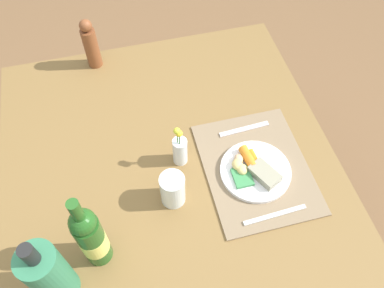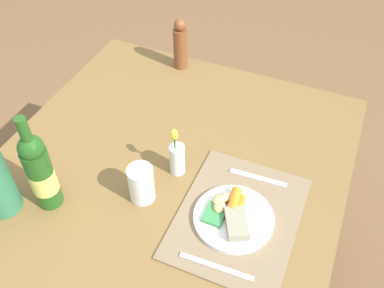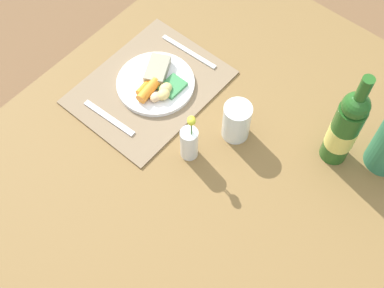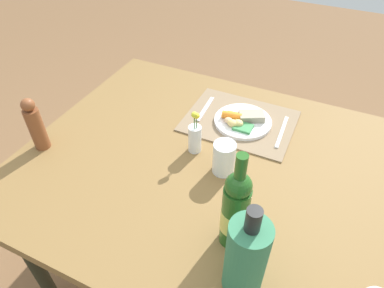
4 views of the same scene
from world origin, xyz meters
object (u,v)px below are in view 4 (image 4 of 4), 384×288
Objects in this scene: knife at (205,109)px; wine_bottle at (235,210)px; dinner_plate at (242,120)px; flower_vase at (195,137)px; dining_table at (205,175)px; cooler_bottle at (246,257)px; fork at (282,132)px; pepper_mill at (35,125)px; water_tumbler at (224,160)px.

wine_bottle is at bearing 117.45° from knife.
flower_vase reaches higher than dinner_plate.
dining_table is at bearing 78.98° from dinner_plate.
wine_bottle is (-0.31, 0.53, 0.12)m from knife.
wine_bottle is at bearing -58.99° from cooler_bottle.
fork is 0.35m from flower_vase.
knife is at bearing -4.57° from fork.
pepper_mill is 0.84m from cooler_bottle.
flower_vase is at bearing 63.83° from dinner_plate.
knife is 0.75m from cooler_bottle.
cooler_bottle is at bearing 92.50° from fork.
flower_vase is at bearing 38.60° from fork.
pepper_mill is at bearing -12.60° from cooler_bottle.
knife is 0.64m from pepper_mill.
dining_table is 0.14m from water_tumbler.
dining_table is at bearing -54.81° from cooler_bottle.
dining_table is at bearing -162.33° from pepper_mill.
dining_table is 3.95× the size of wine_bottle.
dinner_plate is 0.53m from wine_bottle.
fork is at bearing -127.90° from dining_table.
cooler_bottle reaches higher than knife.
cooler_bottle reaches higher than flower_vase.
pepper_mill is (0.77, 0.44, 0.09)m from fork.
dinner_plate is 0.76× the size of cooler_bottle.
wine_bottle is (0.01, 0.51, 0.12)m from fork.
wine_bottle is (-0.14, 0.50, 0.11)m from dinner_plate.
flower_vase is (0.10, 0.21, 0.04)m from dinner_plate.
fork is at bearing 174.85° from knife.
wine_bottle is at bearing 116.40° from water_tumbler.
fork is at bearing -139.09° from flower_vase.
fork is (-0.20, -0.26, 0.08)m from dining_table.
pepper_mill is at bearing 42.62° from knife.
dinner_plate reaches higher than fork.
dinner_plate is at bearing 168.93° from knife.
knife is at bearing -56.67° from water_tumbler.
wine_bottle is 0.27m from water_tumbler.
pepper_mill is 0.64× the size of wine_bottle.
fork is at bearing -115.26° from water_tumbler.
flower_vase is 0.51m from cooler_bottle.
fork is (-0.15, -0.01, -0.01)m from dinner_plate.
knife is 0.55× the size of wine_bottle.
dinner_plate is at bearing -74.31° from wine_bottle.
water_tumbler is at bearing 157.84° from flower_vase.
dinner_plate is 0.17m from knife.
flower_vase reaches higher than fork.
water_tumbler is (0.18, -0.35, -0.07)m from cooler_bottle.
flower_vase is at bearing -51.95° from cooler_bottle.
pepper_mill is at bearing 27.56° from fork.
dinner_plate is 1.09× the size of pepper_mill.
cooler_bottle is at bearing 108.69° from dinner_plate.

